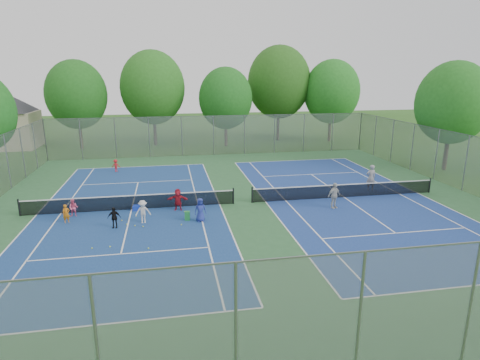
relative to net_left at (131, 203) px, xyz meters
The scene contains 37 objects.
ground 7.01m from the net_left, ahead, with size 120.00×120.00×0.00m, color #28571B.
court_pad 7.01m from the net_left, ahead, with size 32.00×32.00×0.01m, color #2C5E34.
court_left 0.44m from the net_left, ahead, with size 10.97×23.77×0.01m, color navy.
court_right 14.01m from the net_left, ahead, with size 10.97×23.77×0.01m, color navy.
net_left is the anchor object (origin of this frame).
net_right 14.00m from the net_left, ahead, with size 12.87×0.10×0.91m, color black.
fence_north 17.53m from the net_left, 66.37° to the left, with size 32.00×0.10×4.00m, color gray.
fence_south 17.53m from the net_left, 66.37° to the right, with size 32.00×0.10×4.00m, color gray.
fence_east 23.05m from the net_left, ahead, with size 32.00×0.10×4.00m, color gray.
house 28.55m from the net_left, 122.01° to the left, with size 11.03×11.03×7.30m.
tree_nw 23.72m from the net_left, 107.65° to the left, with size 6.40×6.40×9.58m.
tree_nl 23.81m from the net_left, 87.51° to the left, with size 7.20×7.20×10.69m.
tree_nc 23.38m from the net_left, 66.80° to the left, with size 6.00×6.00×8.85m.
tree_nr 29.59m from the net_left, 56.31° to the left, with size 7.60×7.60×11.42m.
tree_ne 31.60m from the net_left, 45.00° to the left, with size 6.60×6.60×9.77m.
tree_side_e 27.20m from the net_left, 12.99° to the left, with size 6.00×6.00×9.20m.
ball_crate 0.47m from the net_left, 33.55° to the right, with size 0.38×0.38×0.33m, color #1834B4.
ball_hopper 4.12m from the net_left, 36.72° to the right, with size 0.27×0.27×0.54m, color green.
student_a 3.78m from the net_left, 154.17° to the right, with size 0.39×0.26×1.08m, color #C76B12.
student_b 3.28m from the net_left, 168.37° to the right, with size 0.52×0.41×1.07m, color #E25781.
student_c 2.59m from the net_left, 70.82° to the right, with size 0.86×0.49×1.33m, color beige.
student_d 3.00m from the net_left, 102.78° to the right, with size 0.70×0.29×1.19m, color black.
student_e 4.89m from the net_left, 34.46° to the right, with size 0.67×0.43×1.37m, color navy.
student_f 2.91m from the net_left, 11.92° to the right, with size 1.26×0.40×1.36m, color #A81824.
child_far_baseline 10.50m from the net_left, 101.21° to the left, with size 0.70×0.40×1.08m, color red.
instructor 16.64m from the net_left, ahead, with size 0.68×0.45×1.87m, color gray.
teen_court_b 12.55m from the net_left, ahead, with size 0.96×0.40×1.64m, color beige.
tennis_ball_0 2.04m from the net_left, 101.49° to the right, with size 0.07×0.07×0.07m, color gold.
tennis_ball_1 3.42m from the net_left, 19.25° to the right, with size 0.07×0.07×0.07m, color #B6C82E.
tennis_ball_2 4.38m from the net_left, 47.87° to the right, with size 0.07×0.07×0.07m, color #CBDB33.
tennis_ball_3 2.66m from the net_left, 91.27° to the right, with size 0.07×0.07×0.07m, color #B0D631.
tennis_ball_4 2.98m from the net_left, 82.21° to the right, with size 0.07×0.07×0.07m, color #C7D732.
tennis_ball_5 6.20m from the net_left, 78.37° to the right, with size 0.07×0.07×0.07m, color #B8DD33.
tennis_ball_6 1.45m from the net_left, 75.00° to the right, with size 0.07×0.07×0.07m, color #C3DB32.
tennis_ball_7 5.75m from the net_left, 104.33° to the right, with size 0.07×0.07×0.07m, color #BBDA32.
tennis_ball_8 3.25m from the net_left, 74.80° to the right, with size 0.07×0.07×0.07m, color gold.
tennis_ball_9 5.58m from the net_left, 96.10° to the right, with size 0.07×0.07×0.07m, color #C5E334.
Camera 1 is at (-4.60, -24.25, 8.20)m, focal length 30.00 mm.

